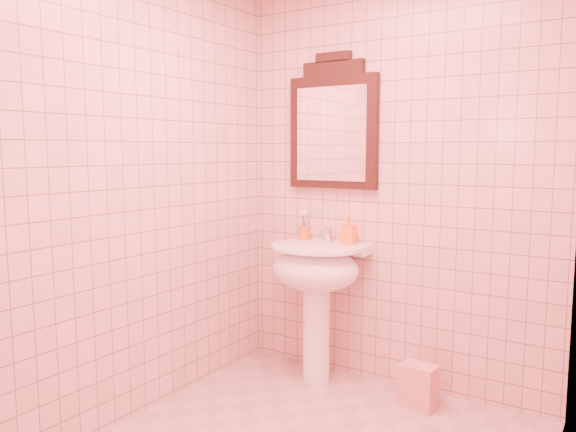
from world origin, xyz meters
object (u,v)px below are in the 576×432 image
Objects in this scene: mirror at (333,126)px; toothbrush_cup at (304,233)px; towel at (418,386)px; pedestal_sink at (316,278)px; soap_dispenser at (348,231)px.

mirror is 0.71m from toothbrush_cup.
mirror is 4.94× the size of toothbrush_cup.
mirror is at bearing 163.00° from towel.
pedestal_sink is 3.53× the size of towel.
soap_dispenser reaches higher than pedestal_sink.
toothbrush_cup reaches higher than pedestal_sink.
soap_dispenser is 0.71× the size of towel.
soap_dispenser is (0.14, 0.16, 0.29)m from pedestal_sink.
towel is (0.85, -0.16, -0.79)m from toothbrush_cup.
toothbrush_cup is 0.70× the size of towel.
pedestal_sink is at bearing -90.00° from mirror.
toothbrush_cup is at bearing 169.56° from towel.
mirror reaches higher than towel.
mirror is 0.67m from soap_dispenser.
mirror is at bearing 158.76° from soap_dispenser.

